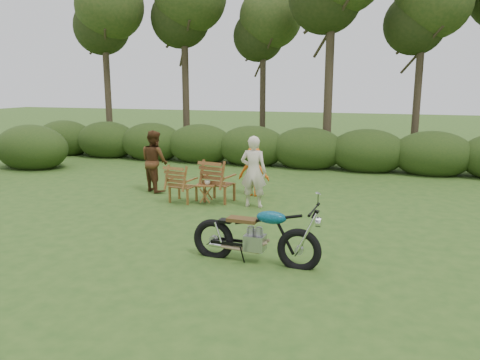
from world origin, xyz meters
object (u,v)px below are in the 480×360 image
(lawn_chair_right, at_px, (220,201))
(child, at_px, (253,195))
(cup, at_px, (207,182))
(adult_b, at_px, (156,191))
(lawn_chair_left, at_px, (183,202))
(motorcycle, at_px, (255,262))
(side_table, at_px, (206,194))
(adult_a, at_px, (253,207))

(lawn_chair_right, relative_size, child, 0.83)
(cup, height_order, child, child)
(lawn_chair_right, distance_m, adult_b, 2.11)
(cup, xyz_separation_m, adult_b, (-1.87, 0.89, -0.54))
(cup, relative_size, adult_b, 0.08)
(lawn_chair_left, height_order, child, child)
(lawn_chair_right, height_order, cup, cup)
(motorcycle, height_order, side_table, motorcycle)
(lawn_chair_right, bearing_deg, cup, 74.57)
(side_table, xyz_separation_m, cup, (0.05, -0.03, 0.30))
(lawn_chair_left, bearing_deg, adult_a, -170.22)
(lawn_chair_right, distance_m, cup, 0.67)
(lawn_chair_right, distance_m, adult_a, 0.96)
(lawn_chair_right, height_order, child, child)
(adult_a, bearing_deg, adult_b, -16.40)
(lawn_chair_left, bearing_deg, side_table, -175.13)
(motorcycle, height_order, lawn_chair_left, motorcycle)
(lawn_chair_right, xyz_separation_m, cup, (-0.17, -0.37, 0.54))
(lawn_chair_left, distance_m, cup, 0.86)
(motorcycle, height_order, cup, cup)
(side_table, distance_m, adult_a, 1.18)
(motorcycle, height_order, adult_a, adult_a)
(lawn_chair_right, relative_size, adult_b, 0.64)
(motorcycle, xyz_separation_m, side_table, (-2.16, 3.23, 0.24))
(cup, bearing_deg, lawn_chair_right, 65.46)
(motorcycle, distance_m, adult_a, 3.48)
(cup, relative_size, child, 0.11)
(side_table, distance_m, adult_b, 2.03)
(motorcycle, relative_size, adult_b, 1.25)
(adult_a, bearing_deg, child, -76.13)
(lawn_chair_left, xyz_separation_m, side_table, (0.62, -0.02, 0.24))
(adult_a, xyz_separation_m, adult_b, (-2.98, 0.75, 0.00))
(lawn_chair_left, relative_size, adult_a, 0.55)
(side_table, bearing_deg, motorcycle, -56.18)
(child, bearing_deg, lawn_chair_right, 54.19)
(lawn_chair_left, bearing_deg, adult_b, -27.52)
(side_table, relative_size, child, 0.38)
(cup, bearing_deg, child, 56.83)
(side_table, distance_m, child, 1.47)
(adult_a, bearing_deg, side_table, 3.04)
(lawn_chair_right, xyz_separation_m, child, (0.62, 0.84, 0.00))
(motorcycle, distance_m, child, 4.60)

